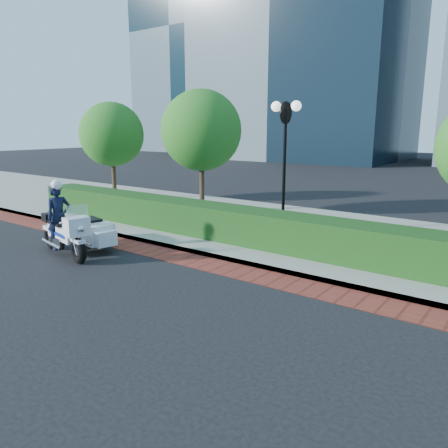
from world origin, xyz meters
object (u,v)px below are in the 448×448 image
Objects in this scene: lamppost at (285,147)px; tree_a at (112,135)px; tree_b at (201,131)px; police_motorcycle at (74,228)px.

lamppost is 10.09m from tree_a.
tree_a is at bearing 180.00° from tree_b.
police_motorcycle is (-3.95, -5.12, -2.22)m from lamppost.
tree_b reaches higher than lamppost.
tree_b is (-4.50, 1.30, 0.48)m from lamppost.
tree_b is at bearing 0.00° from tree_a.
tree_a is (-10.00, 1.30, 0.26)m from lamppost.
tree_b is at bearing 163.89° from lamppost.
police_motorcycle is at bearing -46.70° from tree_a.
tree_b is 1.85× the size of police_motorcycle.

